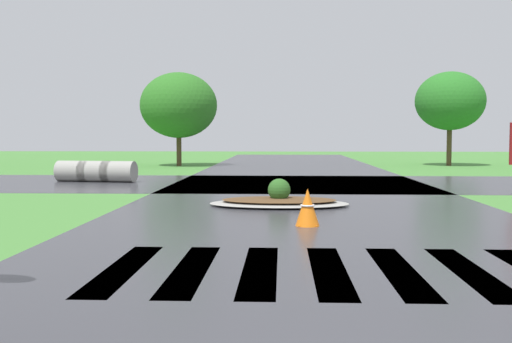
% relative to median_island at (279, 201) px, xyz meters
% --- Properties ---
extents(asphalt_roadway, '(9.05, 80.00, 0.01)m').
position_rel_median_island_xyz_m(asphalt_roadway, '(0.68, -1.45, -0.13)').
color(asphalt_roadway, '#35353A').
rests_on(asphalt_roadway, ground).
extents(asphalt_cross_road, '(90.00, 8.15, 0.01)m').
position_rel_median_island_xyz_m(asphalt_cross_road, '(0.68, 6.97, -0.13)').
color(asphalt_cross_road, '#35353A').
rests_on(asphalt_cross_road, ground).
extents(crosswalk_stripes, '(5.85, 3.08, 0.01)m').
position_rel_median_island_xyz_m(crosswalk_stripes, '(0.68, -7.13, -0.13)').
color(crosswalk_stripes, white).
rests_on(crosswalk_stripes, ground).
extents(median_island, '(3.46, 1.89, 0.68)m').
position_rel_median_island_xyz_m(median_island, '(0.00, 0.00, 0.00)').
color(median_island, '#9E9B93').
rests_on(median_island, ground).
extents(drainage_pipe_stack, '(3.12, 1.23, 0.79)m').
position_rel_median_island_xyz_m(drainage_pipe_stack, '(-6.89, 7.41, 0.26)').
color(drainage_pipe_stack, '#9E9B93').
rests_on(drainage_pipe_stack, ground).
extents(traffic_cone, '(0.47, 0.47, 0.73)m').
position_rel_median_island_xyz_m(traffic_cone, '(0.56, -3.28, 0.23)').
color(traffic_cone, orange).
rests_on(traffic_cone, ground).
extents(background_treeline, '(46.08, 5.15, 5.32)m').
position_rel_median_island_xyz_m(background_treeline, '(0.95, 19.39, 3.36)').
color(background_treeline, '#4C3823').
rests_on(background_treeline, ground).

